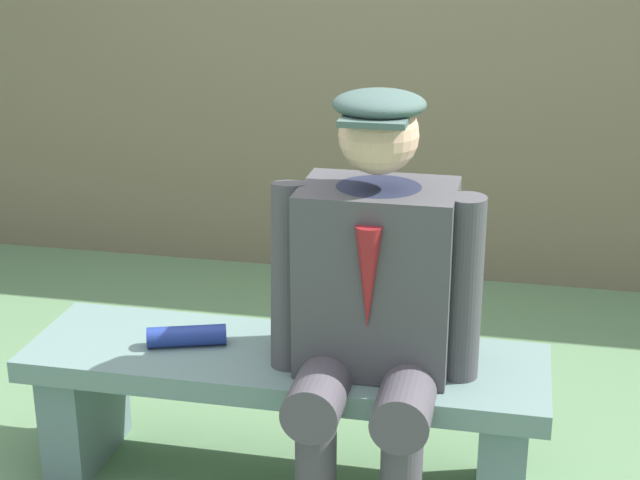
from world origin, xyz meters
TOP-DOWN VIEW (x-y plane):
  - ground_plane at (0.00, 0.00)m, footprint 30.00×30.00m
  - bench at (0.00, 0.00)m, footprint 1.49×0.44m
  - seated_man at (-0.26, 0.06)m, footprint 0.58×0.59m
  - rolled_magazine at (0.29, 0.01)m, footprint 0.23×0.13m
  - stadium_wall at (0.00, -1.88)m, footprint 12.00×0.24m

SIDE VIEW (x-z plane):
  - ground_plane at x=0.00m, z-range 0.00..0.00m
  - bench at x=0.00m, z-range 0.08..0.51m
  - rolled_magazine at x=0.29m, z-range 0.42..0.48m
  - seated_man at x=-0.26m, z-range 0.04..1.23m
  - stadium_wall at x=0.00m, z-range 0.00..2.15m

